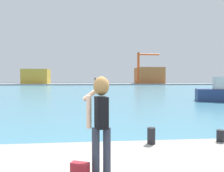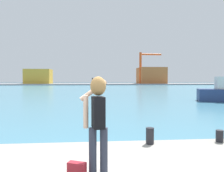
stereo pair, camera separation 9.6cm
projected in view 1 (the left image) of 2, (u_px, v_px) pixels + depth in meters
name	position (u px, v px, depth m)	size (l,w,h in m)	color
ground_plane	(90.00, 89.00, 53.83)	(220.00, 220.00, 0.00)	#334751
harbor_water	(90.00, 88.00, 55.82)	(140.00, 100.00, 0.02)	teal
far_shore_dock	(90.00, 84.00, 95.60)	(140.00, 20.00, 0.45)	gray
person_photographer	(101.00, 114.00, 4.01)	(0.53, 0.55, 1.74)	#2D3342
handbag	(80.00, 169.00, 3.91)	(0.32, 0.14, 0.24)	maroon
harbor_bollard	(151.00, 136.00, 5.87)	(0.21, 0.21, 0.42)	black
harbor_bollard_2	(220.00, 136.00, 6.09)	(0.20, 0.20, 0.32)	black
warehouse_left	(36.00, 76.00, 92.76)	(10.29, 8.36, 5.98)	gold
warehouse_right	(149.00, 76.00, 98.45)	(11.03, 11.47, 6.94)	#B26633
port_crane	(141.00, 65.00, 94.57)	(9.51, 1.19, 13.15)	#D84C19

